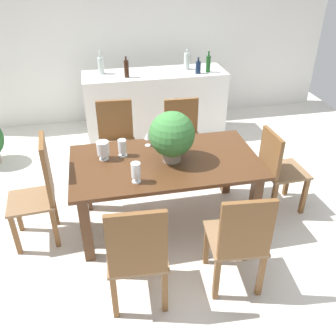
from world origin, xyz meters
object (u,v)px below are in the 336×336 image
(chair_foot_end, at_px, (277,167))
(wine_bottle_green, at_px, (101,65))
(chair_near_left, at_px, (137,253))
(wine_bottle_tall, at_px, (187,61))
(wine_bottle_clear, at_px, (126,69))
(chair_far_right, at_px, (182,133))
(kitchen_counter, at_px, (155,105))
(chair_head_end, at_px, (40,188))
(flower_centerpiece, at_px, (172,135))
(crystal_vase_center_near, at_px, (136,171))
(wine_bottle_amber, at_px, (198,67))
(crystal_vase_left, at_px, (103,149))
(wine_bottle_dark, at_px, (208,64))
(chair_near_right, at_px, (240,239))
(chair_far_left, at_px, (116,138))
(wine_glass, at_px, (148,136))
(dining_table, at_px, (165,171))
(crystal_vase_right, at_px, (122,147))

(chair_foot_end, xyz_separation_m, wine_bottle_green, (-1.66, 2.10, 0.57))
(wine_bottle_green, bearing_deg, chair_near_left, -88.94)
(wine_bottle_tall, relative_size, wine_bottle_clear, 0.99)
(chair_far_right, height_order, kitchen_counter, kitchen_counter)
(chair_head_end, bearing_deg, chair_far_right, 116.93)
(flower_centerpiece, bearing_deg, wine_bottle_green, 104.13)
(chair_near_left, height_order, crystal_vase_center_near, chair_near_left)
(chair_far_right, height_order, wine_bottle_amber, wine_bottle_amber)
(chair_near_left, height_order, crystal_vase_left, chair_near_left)
(wine_bottle_dark, bearing_deg, wine_bottle_green, 171.40)
(kitchen_counter, bearing_deg, chair_head_end, -125.65)
(chair_near_right, bearing_deg, chair_far_left, -62.61)
(flower_centerpiece, distance_m, wine_glass, 0.42)
(chair_near_right, relative_size, chair_head_end, 0.93)
(chair_near_left, xyz_separation_m, flower_centerpiece, (0.47, 0.98, 0.45))
(crystal_vase_left, bearing_deg, wine_glass, 22.56)
(wine_bottle_amber, xyz_separation_m, wine_bottle_dark, (0.15, 0.03, 0.03))
(wine_bottle_amber, distance_m, wine_bottle_green, 1.32)
(dining_table, xyz_separation_m, chair_foot_end, (1.19, -0.00, -0.11))
(chair_foot_end, bearing_deg, wine_bottle_dark, 4.04)
(chair_near_left, height_order, chair_head_end, chair_head_end)
(chair_near_right, distance_m, wine_bottle_tall, 3.11)
(crystal_vase_center_near, xyz_separation_m, wine_glass, (0.20, 0.64, -0.00))
(chair_head_end, distance_m, crystal_vase_right, 0.85)
(chair_foot_end, height_order, crystal_vase_left, crystal_vase_left)
(chair_far_left, bearing_deg, wine_bottle_tall, 47.80)
(wine_bottle_green, bearing_deg, crystal_vase_right, -87.59)
(wine_glass, height_order, wine_bottle_green, wine_bottle_green)
(crystal_vase_left, bearing_deg, wine_bottle_green, 86.97)
(chair_near_right, distance_m, kitchen_counter, 2.98)
(dining_table, relative_size, chair_near_right, 1.82)
(dining_table, bearing_deg, wine_bottle_green, 102.57)
(dining_table, height_order, wine_glass, wine_glass)
(crystal_vase_left, distance_m, wine_bottle_amber, 2.21)
(chair_far_left, xyz_separation_m, crystal_vase_right, (0.01, -0.80, 0.30))
(flower_centerpiece, xyz_separation_m, wine_bottle_clear, (-0.21, 1.88, 0.08))
(chair_head_end, height_order, wine_bottle_green, wine_bottle_green)
(chair_far_right, distance_m, flower_centerpiece, 1.14)
(crystal_vase_right, xyz_separation_m, wine_bottle_amber, (1.22, 1.67, 0.22))
(wine_bottle_dark, bearing_deg, chair_near_right, -101.65)
(wine_bottle_green, bearing_deg, wine_bottle_dark, -8.60)
(wine_bottle_clear, bearing_deg, chair_head_end, -118.89)
(chair_far_left, distance_m, crystal_vase_left, 0.90)
(crystal_vase_left, distance_m, wine_glass, 0.49)
(chair_near_right, relative_size, flower_centerpiece, 2.02)
(chair_head_end, xyz_separation_m, crystal_vase_center_near, (0.86, -0.32, 0.27))
(wine_bottle_green, bearing_deg, chair_far_left, -86.46)
(dining_table, relative_size, crystal_vase_center_near, 9.48)
(dining_table, bearing_deg, wine_bottle_clear, 94.41)
(chair_far_left, height_order, crystal_vase_center_near, chair_far_left)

